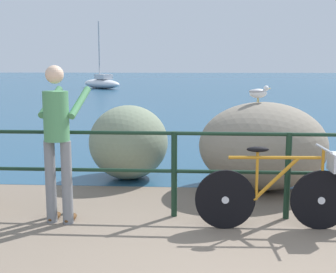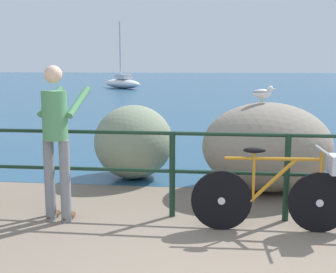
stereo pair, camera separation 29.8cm
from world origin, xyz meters
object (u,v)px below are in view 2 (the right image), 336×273
(bicycle, at_px, (284,190))
(seagull, at_px, (262,93))
(breakwater_boulder_main, at_px, (267,147))
(person_at_railing, at_px, (57,136))
(sailboat, at_px, (122,83))
(breakwater_boulder_left, at_px, (134,142))

(bicycle, distance_m, seagull, 1.86)
(bicycle, bearing_deg, breakwater_boulder_main, 88.66)
(person_at_railing, bearing_deg, sailboat, 19.94)
(seagull, height_order, sailboat, sailboat)
(bicycle, relative_size, seagull, 4.98)
(seagull, distance_m, sailboat, 27.87)
(breakwater_boulder_left, height_order, sailboat, sailboat)
(bicycle, height_order, breakwater_boulder_left, breakwater_boulder_left)
(seagull, relative_size, sailboat, 0.07)
(sailboat, bearing_deg, breakwater_boulder_left, 148.91)
(bicycle, relative_size, breakwater_boulder_left, 1.29)
(person_at_railing, distance_m, breakwater_boulder_left, 2.14)
(breakwater_boulder_main, bearing_deg, bicycle, -88.87)
(breakwater_boulder_left, relative_size, seagull, 3.84)
(person_at_railing, xyz_separation_m, sailboat, (-5.47, 28.25, -0.57))
(person_at_railing, relative_size, seagull, 5.21)
(person_at_railing, relative_size, sailboat, 0.36)
(bicycle, xyz_separation_m, breakwater_boulder_main, (-0.03, 1.63, 0.17))
(person_at_railing, height_order, seagull, person_at_railing)
(bicycle, distance_m, breakwater_boulder_left, 2.94)
(breakwater_boulder_main, xyz_separation_m, sailboat, (-7.97, 26.68, -0.21))
(breakwater_boulder_left, distance_m, seagull, 2.16)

